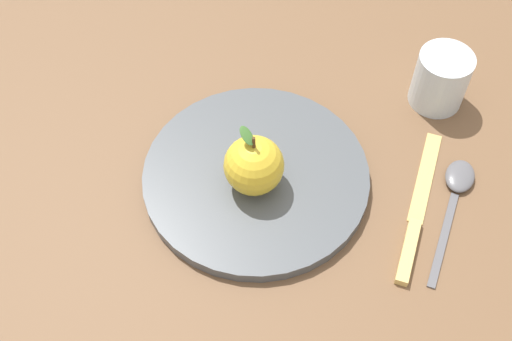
{
  "coord_description": "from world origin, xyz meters",
  "views": [
    {
      "loc": [
        -0.26,
        0.33,
        0.64
      ],
      "look_at": [
        0.03,
        0.01,
        0.02
      ],
      "focal_mm": 45.5,
      "sensor_mm": 36.0,
      "label": 1
    }
  ],
  "objects_px": {
    "cup": "(441,77)",
    "spoon": "(456,190)",
    "dinner_plate": "(256,176)",
    "apple": "(254,165)",
    "knife": "(416,217)"
  },
  "relations": [
    {
      "from": "apple",
      "to": "spoon",
      "type": "xyz_separation_m",
      "value": [
        -0.18,
        -0.16,
        -0.04
      ]
    },
    {
      "from": "knife",
      "to": "cup",
      "type": "bearing_deg",
      "value": -63.11
    },
    {
      "from": "knife",
      "to": "spoon",
      "type": "height_order",
      "value": "spoon"
    },
    {
      "from": "apple",
      "to": "knife",
      "type": "bearing_deg",
      "value": -149.92
    },
    {
      "from": "cup",
      "to": "spoon",
      "type": "height_order",
      "value": "cup"
    },
    {
      "from": "dinner_plate",
      "to": "cup",
      "type": "height_order",
      "value": "cup"
    },
    {
      "from": "apple",
      "to": "knife",
      "type": "xyz_separation_m",
      "value": [
        -0.16,
        -0.09,
        -0.05
      ]
    },
    {
      "from": "dinner_plate",
      "to": "spoon",
      "type": "distance_m",
      "value": 0.24
    },
    {
      "from": "dinner_plate",
      "to": "knife",
      "type": "relative_size",
      "value": 1.31
    },
    {
      "from": "spoon",
      "to": "apple",
      "type": "bearing_deg",
      "value": 41.5
    },
    {
      "from": "apple",
      "to": "cup",
      "type": "relative_size",
      "value": 1.13
    },
    {
      "from": "apple",
      "to": "cup",
      "type": "distance_m",
      "value": 0.27
    },
    {
      "from": "dinner_plate",
      "to": "knife",
      "type": "height_order",
      "value": "dinner_plate"
    },
    {
      "from": "dinner_plate",
      "to": "cup",
      "type": "distance_m",
      "value": 0.27
    },
    {
      "from": "dinner_plate",
      "to": "apple",
      "type": "xyz_separation_m",
      "value": [
        -0.01,
        0.01,
        0.04
      ]
    }
  ]
}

